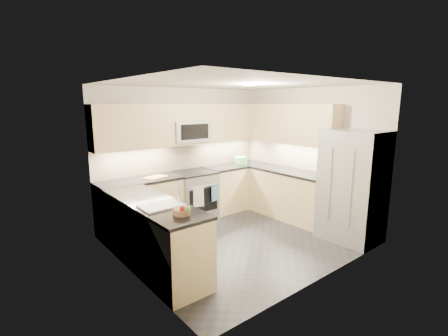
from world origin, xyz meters
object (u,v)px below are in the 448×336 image
Objects in this scene: cutting_board at (156,177)px; gas_range at (194,196)px; fruit_basket at (182,212)px; refrigerator at (353,186)px; microwave at (189,131)px; utensil_bowl at (241,160)px.

gas_range is at bearing 0.42° from cutting_board.
refrigerator is at bearing -9.08° from fruit_basket.
gas_range is 4.54× the size of fruit_basket.
utensil_bowl is at bearing -3.17° from microwave.
refrigerator is 6.87× the size of utensil_bowl.
cutting_board reaches higher than gas_range.
fruit_basket is (-2.73, -2.01, -0.04)m from utensil_bowl.
utensil_bowl is at bearing 1.70° from cutting_board.
utensil_bowl is (1.27, 0.06, 0.56)m from gas_range.
refrigerator is 2.49m from utensil_bowl.
fruit_basket reaches higher than cutting_board.
microwave is 1.10m from cutting_board.
fruit_basket is (-1.47, -1.96, 0.52)m from gas_range.
microwave is 2.90× the size of utensil_bowl.
utensil_bowl is 1.31× the size of fruit_basket.
gas_range is 2.86m from refrigerator.
gas_range is 0.51× the size of refrigerator.
gas_range is 1.38m from utensil_bowl.
cutting_board is (-0.79, -0.13, -0.75)m from microwave.
microwave is 2.08× the size of cutting_board.
refrigerator is at bearing -60.38° from microwave.
microwave is 0.42× the size of refrigerator.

